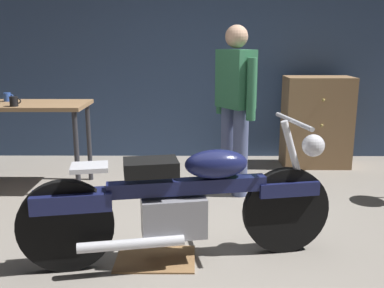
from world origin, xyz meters
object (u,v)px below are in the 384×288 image
object	(u,v)px
motorcycle	(183,201)
mug_blue_enamel	(8,97)
person_standing	(235,103)
wooden_dresser	(316,122)
mug_black_matte	(14,101)

from	to	relation	value
motorcycle	mug_blue_enamel	size ratio (longest dim) A/B	20.58
person_standing	mug_blue_enamel	bearing A→B (deg)	50.24
motorcycle	wooden_dresser	size ratio (longest dim) A/B	1.97
motorcycle	person_standing	size ratio (longest dim) A/B	1.30
person_standing	motorcycle	bearing A→B (deg)	128.78
wooden_dresser	mug_black_matte	distance (m)	3.44
wooden_dresser	mug_black_matte	bearing A→B (deg)	-161.58
motorcycle	person_standing	bearing A→B (deg)	61.11
wooden_dresser	person_standing	bearing A→B (deg)	-137.34
motorcycle	mug_blue_enamel	xyz separation A→B (m)	(-1.88, 1.72, 0.50)
motorcycle	person_standing	xyz separation A→B (m)	(0.48, 1.44, 0.48)
motorcycle	mug_black_matte	distance (m)	2.22
mug_black_matte	wooden_dresser	bearing A→B (deg)	18.42
person_standing	mug_blue_enamel	size ratio (longest dim) A/B	15.86
motorcycle	mug_black_matte	world-z (taller)	same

